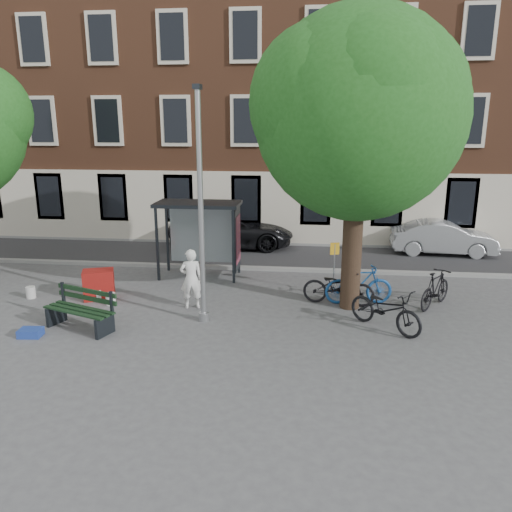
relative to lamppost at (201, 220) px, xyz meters
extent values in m
plane|color=#4C4C4F|center=(0.00, 0.00, -2.78)|extent=(90.00, 90.00, 0.00)
cube|color=#28282B|center=(0.00, 7.00, -2.78)|extent=(40.00, 4.00, 0.01)
cube|color=gray|center=(0.00, 5.00, -2.72)|extent=(40.00, 0.25, 0.12)
cube|color=gray|center=(0.00, 9.00, -2.72)|extent=(40.00, 0.25, 0.12)
cube|color=brown|center=(0.00, 13.00, 4.22)|extent=(30.00, 8.00, 14.00)
cylinder|color=#9EA0A3|center=(0.00, 0.00, 0.22)|extent=(0.14, 0.14, 6.00)
cylinder|color=#9EA0A3|center=(0.00, 0.00, -2.66)|extent=(0.28, 0.28, 0.24)
cube|color=#1E2328|center=(0.00, 0.00, 3.27)|extent=(0.18, 0.35, 0.12)
cylinder|color=black|center=(4.00, 1.50, -1.08)|extent=(0.56, 0.56, 3.40)
sphere|color=#1E5419|center=(4.00, 1.50, 2.62)|extent=(5.60, 5.60, 5.60)
sphere|color=#1E5419|center=(4.90, 1.90, 3.12)|extent=(3.92, 3.92, 3.92)
sphere|color=#1E5419|center=(3.20, 1.20, 2.92)|extent=(4.20, 4.20, 4.20)
sphere|color=#1E5419|center=(4.20, 0.60, 3.22)|extent=(3.64, 3.64, 3.64)
cube|color=#1E2328|center=(-2.30, 3.40, -1.53)|extent=(0.08, 0.08, 2.50)
cube|color=#1E2328|center=(0.30, 3.40, -1.53)|extent=(0.08, 0.08, 2.50)
cube|color=#1E2328|center=(-2.30, 4.60, -1.53)|extent=(0.08, 0.08, 2.50)
cube|color=#1E2328|center=(0.30, 4.60, -1.53)|extent=(0.08, 0.08, 2.50)
cube|color=#1E2328|center=(-1.00, 4.00, -0.22)|extent=(2.85, 1.45, 0.12)
cube|color=#8C999E|center=(-1.00, 4.60, -1.41)|extent=(2.34, 0.04, 2.00)
cube|color=#1E2328|center=(0.30, 4.00, -1.41)|extent=(0.12, 1.14, 2.12)
cube|color=#D84C19|center=(0.37, 4.00, -1.41)|extent=(0.02, 0.90, 1.62)
imported|color=white|center=(-0.56, 0.95, -1.91)|extent=(0.72, 0.55, 1.76)
cube|color=#1E2328|center=(-3.87, -0.64, -2.53)|extent=(0.30, 0.62, 0.51)
cube|color=#1E2328|center=(-2.28, -1.24, -2.53)|extent=(0.30, 0.62, 0.51)
cube|color=black|center=(-3.15, -1.13, -2.25)|extent=(1.91, 0.83, 0.05)
cube|color=black|center=(-3.08, -0.94, -2.25)|extent=(1.91, 0.83, 0.05)
cube|color=black|center=(-3.00, -0.74, -2.25)|extent=(1.91, 0.83, 0.05)
cube|color=black|center=(-2.96, -0.64, -2.02)|extent=(1.89, 0.75, 0.11)
cube|color=black|center=(-2.96, -0.64, -1.82)|extent=(1.89, 0.75, 0.11)
imported|color=black|center=(3.68, 1.69, -2.23)|extent=(2.19, 1.05, 1.10)
imported|color=#1B4F98|center=(4.28, 1.81, -2.19)|extent=(2.05, 0.84, 1.20)
imported|color=black|center=(4.80, -0.05, -2.22)|extent=(2.09, 2.01, 1.13)
imported|color=black|center=(6.47, 1.81, -2.24)|extent=(1.50, 1.77, 1.10)
imported|color=black|center=(-0.58, 8.40, -2.05)|extent=(5.54, 3.05, 1.47)
imported|color=#989B9F|center=(8.20, 8.15, -2.10)|extent=(4.19, 1.65, 1.36)
cube|color=maroon|center=(-3.55, 1.40, -2.33)|extent=(1.05, 0.87, 0.90)
cube|color=navy|center=(-4.12, -1.50, -2.68)|extent=(0.58, 0.45, 0.20)
cylinder|color=silver|center=(-3.50, 1.23, -2.60)|extent=(0.28, 0.28, 0.36)
cylinder|color=white|center=(-3.00, 0.91, -2.60)|extent=(0.35, 0.35, 0.36)
cylinder|color=silver|center=(-5.67, 1.21, -2.60)|extent=(0.35, 0.35, 0.36)
cylinder|color=#9EA0A3|center=(3.57, 2.60, -1.98)|extent=(0.04, 0.04, 1.61)
cube|color=gold|center=(3.57, 2.60, -1.31)|extent=(0.28, 0.11, 0.38)
camera|label=1|loc=(2.81, -12.42, 2.41)|focal=35.00mm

